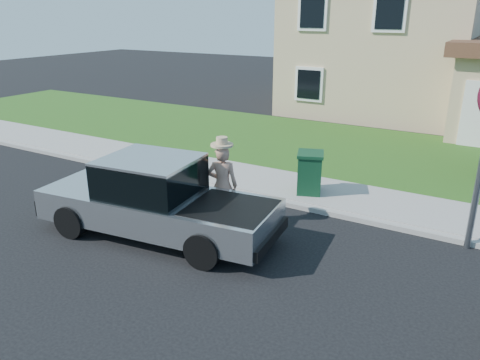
% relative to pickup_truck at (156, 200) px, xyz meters
% --- Properties ---
extents(ground, '(80.00, 80.00, 0.00)m').
position_rel_pickup_truck_xyz_m(ground, '(0.52, 0.02, -0.82)').
color(ground, black).
rests_on(ground, ground).
extents(curb, '(40.00, 0.20, 0.12)m').
position_rel_pickup_truck_xyz_m(curb, '(1.52, 2.92, -0.76)').
color(curb, gray).
rests_on(curb, ground).
extents(sidewalk, '(40.00, 2.00, 0.15)m').
position_rel_pickup_truck_xyz_m(sidewalk, '(1.52, 4.02, -0.74)').
color(sidewalk, gray).
rests_on(sidewalk, ground).
extents(lawn, '(40.00, 7.00, 0.10)m').
position_rel_pickup_truck_xyz_m(lawn, '(1.52, 8.52, -0.77)').
color(lawn, '#194213').
rests_on(lawn, ground).
extents(house, '(14.00, 11.30, 6.85)m').
position_rel_pickup_truck_xyz_m(house, '(1.84, 16.40, 2.35)').
color(house, tan).
rests_on(house, ground).
extents(pickup_truck, '(5.49, 2.38, 1.75)m').
position_rel_pickup_truck_xyz_m(pickup_truck, '(0.00, 0.00, 0.00)').
color(pickup_truck, black).
rests_on(pickup_truck, ground).
extents(woman, '(0.80, 0.67, 2.06)m').
position_rel_pickup_truck_xyz_m(woman, '(0.92, 1.20, 0.16)').
color(woman, tan).
rests_on(woman, ground).
extents(trash_bin, '(0.88, 0.94, 1.08)m').
position_rel_pickup_truck_xyz_m(trash_bin, '(2.00, 3.73, -0.12)').
color(trash_bin, '#0F371E').
rests_on(trash_bin, sidewalk).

